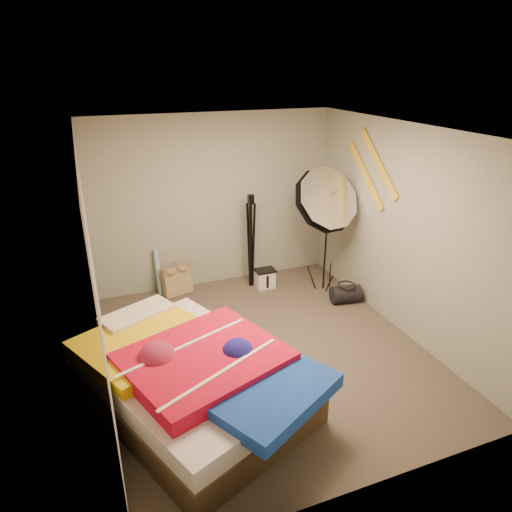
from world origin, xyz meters
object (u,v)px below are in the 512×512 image
bed (191,376)px  camera_tripod (251,235)px  wrapping_roll (158,272)px  duffel_bag (346,294)px  tote_bag (177,281)px  photo_umbrella (324,201)px  camera_case (265,279)px

bed → camera_tripod: camera_tripod is taller
bed → wrapping_roll: bearing=87.4°
wrapping_roll → duffel_bag: (2.38, -1.21, -0.21)m
tote_bag → photo_umbrella: bearing=-36.3°
tote_bag → camera_case: 1.29m
duffel_bag → bed: (-2.49, -1.24, 0.20)m
camera_case → tote_bag: bearing=168.1°
camera_tripod → duffel_bag: bearing=-42.8°
camera_tripod → tote_bag: bearing=173.7°
camera_case → photo_umbrella: photo_umbrella is taller
wrapping_roll → camera_tripod: 1.43m
photo_umbrella → camera_tripod: bearing=143.5°
camera_case → camera_tripod: camera_tripod is taller
photo_umbrella → camera_tripod: size_ratio=1.38×
wrapping_roll → photo_umbrella: (2.15, -0.84, 1.06)m
tote_bag → camera_tripod: bearing=-21.8°
wrapping_roll → camera_case: (1.50, -0.38, -0.20)m
bed → photo_umbrella: photo_umbrella is taller
wrapping_roll → camera_tripod: size_ratio=0.47×
duffel_bag → photo_umbrella: (-0.23, 0.36, 1.27)m
bed → duffel_bag: bearing=26.5°
duffel_bag → bed: bed is taller
tote_bag → bed: 2.36m
tote_bag → bed: size_ratio=0.16×
bed → photo_umbrella: size_ratio=1.35×
duffel_bag → camera_tripod: size_ratio=0.29×
bed → photo_umbrella: bearing=35.4°
tote_bag → wrapping_roll: size_ratio=0.63×
bed → camera_case: bearing=52.1°
duffel_bag → photo_umbrella: size_ratio=0.21×
photo_umbrella → wrapping_roll: bearing=158.6°
wrapping_roll → bed: size_ratio=0.25×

